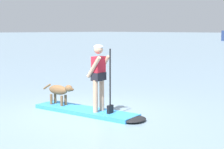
# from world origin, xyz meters

# --- Properties ---
(ground_plane) EXTENTS (400.00, 400.00, 0.00)m
(ground_plane) POSITION_xyz_m (0.00, 0.00, 0.00)
(ground_plane) COLOR gray
(paddleboard) EXTENTS (3.26, 1.16, 0.10)m
(paddleboard) POSITION_xyz_m (0.22, 0.03, 0.05)
(paddleboard) COLOR #338CD8
(paddleboard) RESTS_ON ground_plane
(person_paddler) EXTENTS (0.64, 0.53, 1.66)m
(person_paddler) POSITION_xyz_m (0.45, 0.07, 1.06)
(person_paddler) COLOR tan
(person_paddler) RESTS_ON paddleboard
(dog) EXTENTS (1.11, 0.31, 0.57)m
(dog) POSITION_xyz_m (-0.88, -0.13, 0.49)
(dog) COLOR brown
(dog) RESTS_ON paddleboard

